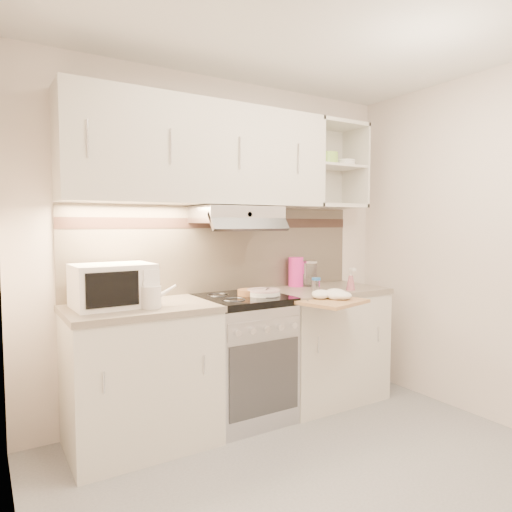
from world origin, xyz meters
The scene contains 17 objects.
ground centered at (0.00, 0.00, 0.00)m, with size 3.00×3.00×0.00m, color #9C9C9F.
room_shell centered at (0.00, 0.37, 1.63)m, with size 3.04×2.84×2.52m.
base_cabinet_left centered at (-0.75, 1.10, 0.43)m, with size 0.90×0.60×0.86m, color silver.
worktop_left centered at (-0.75, 1.10, 0.88)m, with size 0.92×0.62×0.04m, color gray.
base_cabinet_right centered at (0.75, 1.10, 0.43)m, with size 0.90×0.60×0.86m, color silver.
worktop_right centered at (0.75, 1.10, 0.88)m, with size 0.92×0.62×0.04m, color gray.
electric_range centered at (0.00, 1.10, 0.45)m, with size 0.60×0.60×0.90m.
microwave centered at (-0.90, 1.14, 1.03)m, with size 0.48×0.37×0.27m.
watering_can centered at (-0.71, 0.98, 0.97)m, with size 0.24×0.13×0.21m.
plate_stack centered at (0.13, 1.03, 0.92)m, with size 0.24×0.24×0.05m.
bread_loaf centered at (0.05, 1.10, 0.92)m, with size 0.17×0.17×0.04m, color olive.
pink_pitcher centered at (0.62, 1.30, 1.02)m, with size 0.13×0.12×0.24m.
glass_jar centered at (0.74, 1.26, 1.01)m, with size 0.11×0.11×0.21m.
spice_jar centered at (0.62, 1.04, 0.95)m, with size 0.07×0.07×0.10m.
spray_bottle centered at (0.86, 0.91, 0.97)m, with size 0.07×0.07×0.18m.
cutting_board centered at (0.48, 0.71, 0.87)m, with size 0.43×0.39×0.02m, color tan.
dish_towel centered at (0.47, 0.75, 0.92)m, with size 0.28×0.24×0.08m, color white, non-canonical shape.
Camera 1 is at (-1.61, -1.71, 1.41)m, focal length 32.00 mm.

